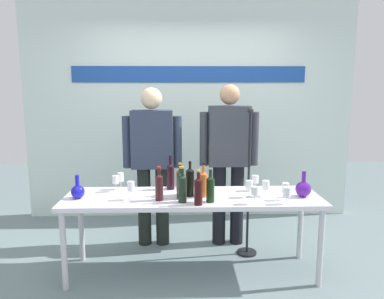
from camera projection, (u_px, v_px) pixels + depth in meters
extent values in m
plane|color=slate|center=(192.00, 272.00, 3.38)|extent=(10.00, 10.00, 0.00)
cube|color=silver|center=(189.00, 102.00, 4.70)|extent=(4.17, 0.10, 3.00)
cube|color=#1F4BA1|center=(189.00, 74.00, 4.58)|extent=(2.92, 0.01, 0.20)
cube|color=white|center=(192.00, 198.00, 3.26)|extent=(2.27, 0.63, 0.04)
cylinder|color=silver|center=(64.00, 251.00, 3.03)|extent=(0.05, 0.05, 0.69)
cylinder|color=silver|center=(320.00, 248.00, 3.09)|extent=(0.05, 0.05, 0.69)
cylinder|color=silver|center=(81.00, 227.00, 3.56)|extent=(0.05, 0.05, 0.69)
cylinder|color=silver|center=(300.00, 225.00, 3.62)|extent=(0.05, 0.05, 0.69)
sphere|color=#1917BF|center=(78.00, 192.00, 3.18)|extent=(0.12, 0.12, 0.12)
cylinder|color=#1917BF|center=(77.00, 181.00, 3.16)|extent=(0.03, 0.03, 0.10)
sphere|color=#511995|center=(303.00, 189.00, 3.23)|extent=(0.14, 0.14, 0.14)
cylinder|color=#511995|center=(304.00, 177.00, 3.21)|extent=(0.04, 0.04, 0.10)
cylinder|color=black|center=(144.00, 206.00, 3.93)|extent=(0.14, 0.14, 0.85)
cylinder|color=black|center=(162.00, 206.00, 3.94)|extent=(0.14, 0.14, 0.85)
cube|color=#2D374C|center=(152.00, 139.00, 3.81)|extent=(0.43, 0.22, 0.60)
cylinder|color=#2D374C|center=(127.00, 142.00, 3.81)|extent=(0.09, 0.09, 0.54)
cylinder|color=#2D374C|center=(178.00, 142.00, 3.83)|extent=(0.09, 0.09, 0.54)
sphere|color=beige|center=(151.00, 98.00, 3.74)|extent=(0.22, 0.22, 0.22)
cylinder|color=black|center=(219.00, 205.00, 3.95)|extent=(0.14, 0.14, 0.87)
cylinder|color=black|center=(237.00, 204.00, 3.96)|extent=(0.14, 0.14, 0.87)
cube|color=#373C45|center=(229.00, 136.00, 3.83)|extent=(0.43, 0.22, 0.62)
cylinder|color=#373C45|center=(204.00, 139.00, 3.83)|extent=(0.09, 0.09, 0.56)
cylinder|color=#373C45|center=(254.00, 139.00, 3.84)|extent=(0.09, 0.09, 0.56)
sphere|color=tan|center=(230.00, 95.00, 3.76)|extent=(0.21, 0.21, 0.21)
cylinder|color=black|center=(181.00, 187.00, 3.17)|extent=(0.07, 0.07, 0.21)
cone|color=black|center=(181.00, 174.00, 3.15)|extent=(0.07, 0.07, 0.03)
cylinder|color=black|center=(181.00, 172.00, 3.14)|extent=(0.02, 0.02, 0.06)
cylinder|color=gold|center=(181.00, 167.00, 3.14)|extent=(0.03, 0.03, 0.02)
cylinder|color=#4B2C0A|center=(180.00, 184.00, 3.27)|extent=(0.07, 0.07, 0.21)
cone|color=#4B2C0A|center=(180.00, 171.00, 3.25)|extent=(0.07, 0.07, 0.03)
cylinder|color=#4B2C0A|center=(180.00, 168.00, 3.25)|extent=(0.02, 0.02, 0.06)
cylinder|color=gold|center=(180.00, 164.00, 3.24)|extent=(0.03, 0.03, 0.02)
cylinder|color=black|center=(190.00, 183.00, 3.24)|extent=(0.07, 0.07, 0.23)
cone|color=black|center=(190.00, 169.00, 3.22)|extent=(0.07, 0.07, 0.03)
cylinder|color=black|center=(190.00, 167.00, 3.21)|extent=(0.02, 0.02, 0.07)
cylinder|color=black|center=(190.00, 162.00, 3.21)|extent=(0.03, 0.03, 0.02)
cylinder|color=#351618|center=(159.00, 189.00, 3.12)|extent=(0.07, 0.07, 0.21)
cone|color=#351618|center=(159.00, 175.00, 3.10)|extent=(0.07, 0.07, 0.03)
cylinder|color=#351618|center=(159.00, 172.00, 3.09)|extent=(0.03, 0.03, 0.07)
cylinder|color=red|center=(159.00, 167.00, 3.08)|extent=(0.03, 0.03, 0.02)
cylinder|color=black|center=(198.00, 193.00, 3.00)|extent=(0.07, 0.07, 0.21)
cone|color=black|center=(198.00, 179.00, 2.98)|extent=(0.07, 0.07, 0.03)
cylinder|color=black|center=(198.00, 176.00, 2.97)|extent=(0.03, 0.03, 0.07)
cylinder|color=gold|center=(198.00, 171.00, 2.97)|extent=(0.03, 0.03, 0.02)
cylinder|color=black|center=(182.00, 190.00, 3.07)|extent=(0.07, 0.07, 0.21)
cone|color=black|center=(182.00, 176.00, 3.05)|extent=(0.07, 0.07, 0.03)
cylinder|color=black|center=(182.00, 173.00, 3.04)|extent=(0.03, 0.03, 0.08)
cylinder|color=gold|center=(182.00, 167.00, 3.03)|extent=(0.03, 0.03, 0.02)
cylinder|color=orange|center=(204.00, 185.00, 3.23)|extent=(0.07, 0.07, 0.20)
cone|color=orange|center=(204.00, 173.00, 3.21)|extent=(0.07, 0.07, 0.03)
cylinder|color=orange|center=(204.00, 169.00, 3.20)|extent=(0.02, 0.02, 0.08)
cylinder|color=black|center=(204.00, 164.00, 3.19)|extent=(0.03, 0.03, 0.02)
cylinder|color=black|center=(170.00, 178.00, 3.46)|extent=(0.07, 0.07, 0.22)
cone|color=black|center=(170.00, 165.00, 3.44)|extent=(0.07, 0.07, 0.03)
cylinder|color=black|center=(170.00, 162.00, 3.43)|extent=(0.03, 0.03, 0.09)
cylinder|color=black|center=(170.00, 156.00, 3.43)|extent=(0.03, 0.03, 0.02)
cylinder|color=black|center=(210.00, 190.00, 3.07)|extent=(0.07, 0.07, 0.20)
cone|color=black|center=(210.00, 177.00, 3.05)|extent=(0.07, 0.07, 0.03)
cylinder|color=black|center=(211.00, 175.00, 3.05)|extent=(0.03, 0.03, 0.06)
cylinder|color=black|center=(211.00, 171.00, 3.04)|extent=(0.03, 0.03, 0.02)
cylinder|color=white|center=(116.00, 191.00, 3.40)|extent=(0.06, 0.06, 0.00)
cylinder|color=white|center=(116.00, 187.00, 3.39)|extent=(0.01, 0.01, 0.08)
cylinder|color=white|center=(116.00, 179.00, 3.38)|extent=(0.06, 0.06, 0.07)
cylinder|color=white|center=(131.00, 200.00, 3.15)|extent=(0.06, 0.06, 0.00)
cylinder|color=white|center=(131.00, 195.00, 3.14)|extent=(0.01, 0.01, 0.08)
cylinder|color=white|center=(131.00, 186.00, 3.13)|extent=(0.06, 0.06, 0.08)
cylinder|color=white|center=(121.00, 189.00, 3.48)|extent=(0.06, 0.06, 0.00)
cylinder|color=white|center=(121.00, 185.00, 3.47)|extent=(0.01, 0.01, 0.07)
cylinder|color=white|center=(121.00, 177.00, 3.46)|extent=(0.06, 0.06, 0.08)
cylinder|color=white|center=(249.00, 197.00, 3.22)|extent=(0.06, 0.06, 0.00)
cylinder|color=white|center=(249.00, 193.00, 3.22)|extent=(0.01, 0.01, 0.07)
cylinder|color=white|center=(249.00, 185.00, 3.20)|extent=(0.06, 0.06, 0.07)
cylinder|color=white|center=(286.00, 204.00, 3.04)|extent=(0.05, 0.05, 0.00)
cylinder|color=white|center=(286.00, 200.00, 3.03)|extent=(0.01, 0.01, 0.06)
cylinder|color=white|center=(287.00, 192.00, 3.02)|extent=(0.07, 0.07, 0.08)
cylinder|color=white|center=(285.00, 200.00, 3.14)|extent=(0.06, 0.06, 0.00)
cylinder|color=white|center=(285.00, 196.00, 3.14)|extent=(0.01, 0.01, 0.06)
cylinder|color=white|center=(286.00, 188.00, 3.13)|extent=(0.06, 0.06, 0.09)
cylinder|color=white|center=(254.00, 204.00, 3.04)|extent=(0.06, 0.06, 0.00)
cylinder|color=white|center=(255.00, 199.00, 3.03)|extent=(0.01, 0.01, 0.08)
cylinder|color=white|center=(255.00, 191.00, 3.02)|extent=(0.06, 0.06, 0.07)
cylinder|color=white|center=(265.00, 196.00, 3.25)|extent=(0.06, 0.06, 0.00)
cylinder|color=white|center=(266.00, 193.00, 3.24)|extent=(0.01, 0.01, 0.06)
cylinder|color=white|center=(266.00, 185.00, 3.23)|extent=(0.06, 0.06, 0.08)
cylinder|color=white|center=(255.00, 191.00, 3.43)|extent=(0.06, 0.06, 0.00)
cylinder|color=white|center=(255.00, 187.00, 3.42)|extent=(0.01, 0.01, 0.07)
cylinder|color=white|center=(255.00, 179.00, 3.41)|extent=(0.07, 0.07, 0.07)
cylinder|color=black|center=(247.00, 252.00, 3.77)|extent=(0.20, 0.20, 0.02)
cylinder|color=black|center=(248.00, 186.00, 3.65)|extent=(0.02, 0.02, 1.43)
sphere|color=#232328|center=(250.00, 110.00, 3.52)|extent=(0.06, 0.06, 0.06)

